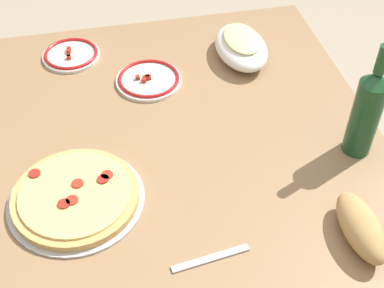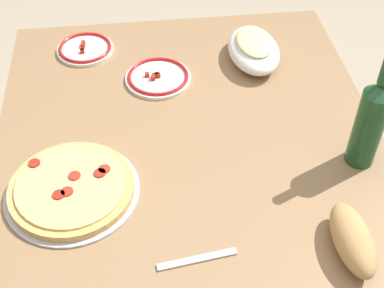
{
  "view_description": "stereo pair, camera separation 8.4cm",
  "coord_description": "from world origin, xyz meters",
  "px_view_note": "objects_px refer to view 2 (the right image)",
  "views": [
    {
      "loc": [
        -0.91,
        0.19,
        1.71
      ],
      "look_at": [
        0.0,
        0.0,
        0.78
      ],
      "focal_mm": 49.94,
      "sensor_mm": 36.0,
      "label": 1
    },
    {
      "loc": [
        -0.92,
        0.11,
        1.71
      ],
      "look_at": [
        0.0,
        0.0,
        0.78
      ],
      "focal_mm": 49.94,
      "sensor_mm": 36.0,
      "label": 2
    }
  ],
  "objects_px": {
    "baked_pasta_dish": "(254,48)",
    "side_plate_near": "(85,49)",
    "dining_table": "(192,184)",
    "pepperoni_pizza": "(72,189)",
    "wine_bottle": "(370,122)",
    "side_plate_far": "(158,77)",
    "bread_loaf": "(353,239)"
  },
  "relations": [
    {
      "from": "bread_loaf",
      "to": "pepperoni_pizza",
      "type": "bearing_deg",
      "value": 68.74
    },
    {
      "from": "pepperoni_pizza",
      "to": "wine_bottle",
      "type": "distance_m",
      "value": 0.71
    },
    {
      "from": "side_plate_near",
      "to": "side_plate_far",
      "type": "height_order",
      "value": "same"
    },
    {
      "from": "pepperoni_pizza",
      "to": "side_plate_near",
      "type": "height_order",
      "value": "pepperoni_pizza"
    },
    {
      "from": "side_plate_far",
      "to": "baked_pasta_dish",
      "type": "bearing_deg",
      "value": -77.71
    },
    {
      "from": "baked_pasta_dish",
      "to": "wine_bottle",
      "type": "xyz_separation_m",
      "value": [
        -0.44,
        -0.18,
        0.08
      ]
    },
    {
      "from": "baked_pasta_dish",
      "to": "side_plate_near",
      "type": "height_order",
      "value": "baked_pasta_dish"
    },
    {
      "from": "pepperoni_pizza",
      "to": "side_plate_far",
      "type": "xyz_separation_m",
      "value": [
        0.4,
        -0.23,
        -0.01
      ]
    },
    {
      "from": "baked_pasta_dish",
      "to": "bread_loaf",
      "type": "bearing_deg",
      "value": -174.5
    },
    {
      "from": "pepperoni_pizza",
      "to": "baked_pasta_dish",
      "type": "xyz_separation_m",
      "value": [
        0.46,
        -0.52,
        0.03
      ]
    },
    {
      "from": "dining_table",
      "to": "side_plate_far",
      "type": "bearing_deg",
      "value": 11.48
    },
    {
      "from": "dining_table",
      "to": "pepperoni_pizza",
      "type": "height_order",
      "value": "pepperoni_pizza"
    },
    {
      "from": "baked_pasta_dish",
      "to": "pepperoni_pizza",
      "type": "bearing_deg",
      "value": 131.69
    },
    {
      "from": "dining_table",
      "to": "bread_loaf",
      "type": "relative_size",
      "value": 6.66
    },
    {
      "from": "baked_pasta_dish",
      "to": "side_plate_far",
      "type": "xyz_separation_m",
      "value": [
        -0.06,
        0.29,
        -0.03
      ]
    },
    {
      "from": "pepperoni_pizza",
      "to": "wine_bottle",
      "type": "xyz_separation_m",
      "value": [
        0.02,
        -0.7,
        0.11
      ]
    },
    {
      "from": "bread_loaf",
      "to": "wine_bottle",
      "type": "bearing_deg",
      "value": -23.44
    },
    {
      "from": "side_plate_near",
      "to": "bread_loaf",
      "type": "relative_size",
      "value": 0.92
    },
    {
      "from": "wine_bottle",
      "to": "side_plate_near",
      "type": "height_order",
      "value": "wine_bottle"
    },
    {
      "from": "dining_table",
      "to": "side_plate_near",
      "type": "relative_size",
      "value": 7.22
    },
    {
      "from": "pepperoni_pizza",
      "to": "baked_pasta_dish",
      "type": "distance_m",
      "value": 0.7
    },
    {
      "from": "dining_table",
      "to": "wine_bottle",
      "type": "relative_size",
      "value": 4.04
    },
    {
      "from": "dining_table",
      "to": "wine_bottle",
      "type": "distance_m",
      "value": 0.48
    },
    {
      "from": "dining_table",
      "to": "side_plate_near",
      "type": "distance_m",
      "value": 0.56
    },
    {
      "from": "dining_table",
      "to": "side_plate_far",
      "type": "distance_m",
      "value": 0.34
    },
    {
      "from": "dining_table",
      "to": "pepperoni_pizza",
      "type": "distance_m",
      "value": 0.33
    },
    {
      "from": "bread_loaf",
      "to": "dining_table",
      "type": "bearing_deg",
      "value": 42.38
    },
    {
      "from": "baked_pasta_dish",
      "to": "dining_table",
      "type": "bearing_deg",
      "value": 148.06
    },
    {
      "from": "pepperoni_pizza",
      "to": "bread_loaf",
      "type": "xyz_separation_m",
      "value": [
        -0.23,
        -0.59,
        0.02
      ]
    },
    {
      "from": "baked_pasta_dish",
      "to": "wine_bottle",
      "type": "distance_m",
      "value": 0.48
    },
    {
      "from": "dining_table",
      "to": "pepperoni_pizza",
      "type": "relative_size",
      "value": 3.97
    },
    {
      "from": "wine_bottle",
      "to": "baked_pasta_dish",
      "type": "bearing_deg",
      "value": 21.76
    }
  ]
}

